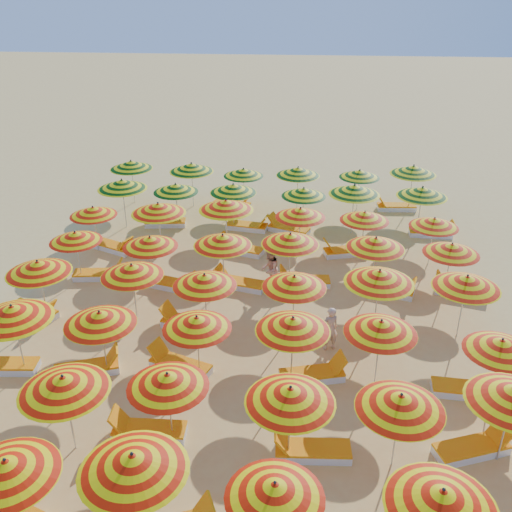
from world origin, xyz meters
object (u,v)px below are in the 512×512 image
(umbrella_17, at_px, (501,346))
(lounger_15, at_px, (171,284))
(umbrella_40, at_px, (354,190))
(lounger_19, at_px, (460,291))
(lounger_27, at_px, (233,204))
(umbrella_28, at_px, (376,243))
(umbrella_9, at_px, (290,395))
(beachgoer_a, at_px, (330,329))
(umbrella_21, at_px, (294,282))
(umbrella_46, at_px, (360,174))
(umbrella_1, at_px, (6,468))
(umbrella_20, at_px, (205,280))
(umbrella_38, at_px, (233,188))
(beachgoer_b, at_px, (270,269))
(lounger_10, at_px, (314,375))
(lounger_6, at_px, (473,448))
(umbrella_8, at_px, (168,380))
(lounger_14, at_px, (100,274))
(lounger_7, at_px, (4,366))
(lounger_9, at_px, (179,365))
(lounger_16, at_px, (239,283))
(umbrella_31, at_px, (158,208))
(umbrella_47, at_px, (413,170))
(umbrella_13, at_px, (100,318))
(lounger_23, at_px, (164,222))
(umbrella_30, at_px, (93,211))
(umbrella_37, at_px, (176,188))
(umbrella_14, at_px, (197,323))
(umbrella_26, at_px, (223,240))
(lounger_5, at_px, (311,450))
(umbrella_29, at_px, (452,249))
(umbrella_27, at_px, (290,239))
(umbrella_44, at_px, (243,172))
(umbrella_24, at_px, (75,237))
(umbrella_19, at_px, (132,270))
(lounger_26, at_px, (432,233))
(lounger_17, at_px, (304,281))
(umbrella_16, at_px, (381,327))
(lounger_8, at_px, (89,368))
(umbrella_22, at_px, (379,277))
(umbrella_18, at_px, (38,267))
(lounger_11, at_px, (468,389))
(lounger_20, at_px, (114,247))
(umbrella_2, at_px, (133,463))
(umbrella_7, at_px, (64,384))
(umbrella_12, at_px, (12,313))
(lounger_22, at_px, (345,251))
(umbrella_25, at_px, (150,242))
(umbrella_3, at_px, (275,491))
(umbrella_43, at_px, (191,168))
(umbrella_35, at_px, (434,223))
(lounger_18, at_px, (389,289))
(umbrella_15, at_px, (293,324))
(lounger_4, at_px, (148,431))
(lounger_24, at_px, (248,226))
(lounger_28, at_px, (395,207))
(umbrella_36, at_px, (122,184))
(umbrella_45, at_px, (298,171))
(lounger_21, at_px, (240,249))

(umbrella_17, bearing_deg, lounger_15, 151.94)
(umbrella_40, bearing_deg, lounger_19, -54.79)
(lounger_27, bearing_deg, umbrella_28, -36.33)
(umbrella_9, distance_m, beachgoer_a, 4.51)
(umbrella_21, xyz_separation_m, umbrella_46, (2.67, 10.12, -0.08))
(umbrella_1, height_order, umbrella_20, umbrella_1)
(umbrella_20, xyz_separation_m, umbrella_38, (-0.07, 7.61, 0.03))
(beachgoer_b, bearing_deg, lounger_10, 25.80)
(beachgoer_b, bearing_deg, lounger_6, 44.17)
(umbrella_8, xyz_separation_m, lounger_14, (-4.22, 7.41, -1.57))
(lounger_7, relative_size, lounger_9, 0.97)
(lounger_7, bearing_deg, lounger_16, -143.83)
(umbrella_31, distance_m, umbrella_47, 11.46)
(umbrella_13, bearing_deg, lounger_23, 94.00)
(umbrella_30, distance_m, lounger_19, 13.49)
(umbrella_37, distance_m, beachgoer_a, 10.30)
(umbrella_14, xyz_separation_m, umbrella_21, (2.45, 2.22, 0.08))
(umbrella_26, xyz_separation_m, umbrella_46, (5.08, 7.64, -0.14))
(lounger_9, bearing_deg, umbrella_8, 119.05)
(lounger_5, bearing_deg, lounger_23, -66.51)
(umbrella_21, relative_size, umbrella_29, 0.91)
(umbrella_27, relative_size, umbrella_44, 0.98)
(umbrella_24, height_order, lounger_7, umbrella_24)
(umbrella_19, height_order, umbrella_28, umbrella_28)
(lounger_26, bearing_deg, lounger_17, -136.85)
(umbrella_16, bearing_deg, lounger_7, -178.14)
(umbrella_38, xyz_separation_m, lounger_8, (-2.80, -9.87, -1.63))
(lounger_5, height_order, lounger_27, same)
(umbrella_22, distance_m, umbrella_46, 9.88)
(umbrella_38, height_order, lounger_27, umbrella_38)
(umbrella_44, bearing_deg, umbrella_18, -117.91)
(lounger_11, bearing_deg, lounger_20, 151.73)
(umbrella_2, relative_size, lounger_15, 1.34)
(umbrella_7, relative_size, lounger_17, 1.29)
(umbrella_12, distance_m, beachgoer_a, 8.53)
(umbrella_44, height_order, lounger_17, umbrella_44)
(umbrella_24, height_order, lounger_22, umbrella_24)
(umbrella_25, height_order, umbrella_37, umbrella_37)
(umbrella_3, bearing_deg, lounger_26, 68.91)
(umbrella_43, bearing_deg, umbrella_35, -26.84)
(umbrella_16, bearing_deg, umbrella_19, 161.25)
(lounger_18, bearing_deg, umbrella_15, -105.47)
(lounger_6, height_order, lounger_16, same)
(lounger_4, height_order, lounger_24, same)
(lounger_28, bearing_deg, umbrella_12, 43.85)
(umbrella_9, height_order, lounger_19, umbrella_9)
(umbrella_36, xyz_separation_m, lounger_16, (5.33, -4.71, -1.74))
(umbrella_37, xyz_separation_m, umbrella_45, (4.99, 2.34, 0.08))
(umbrella_40, distance_m, umbrella_46, 2.78)
(umbrella_24, bearing_deg, lounger_21, 25.89)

